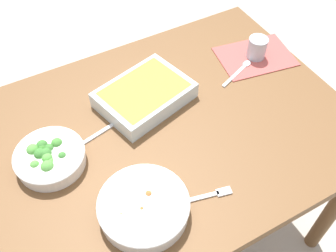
% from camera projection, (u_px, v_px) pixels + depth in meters
% --- Properties ---
extents(ground_plane, '(6.00, 6.00, 0.00)m').
position_uv_depth(ground_plane, '(168.00, 225.00, 1.84)').
color(ground_plane, '#B2A899').
extents(dining_table, '(1.20, 0.90, 0.74)m').
position_uv_depth(dining_table, '(168.00, 143.00, 1.34)').
color(dining_table, brown).
rests_on(dining_table, ground_plane).
extents(placemat, '(0.31, 0.25, 0.00)m').
position_uv_depth(placemat, '(255.00, 56.00, 1.49)').
color(placemat, '#B24C47').
rests_on(placemat, dining_table).
extents(stew_bowl, '(0.25, 0.25, 0.06)m').
position_uv_depth(stew_bowl, '(144.00, 207.00, 1.05)').
color(stew_bowl, white).
rests_on(stew_bowl, dining_table).
extents(broccoli_bowl, '(0.21, 0.21, 0.07)m').
position_uv_depth(broccoli_bowl, '(50.00, 157.00, 1.15)').
color(broccoli_bowl, white).
rests_on(broccoli_bowl, dining_table).
extents(baking_dish, '(0.35, 0.29, 0.06)m').
position_uv_depth(baking_dish, '(145.00, 94.00, 1.31)').
color(baking_dish, silver).
rests_on(baking_dish, dining_table).
extents(drink_cup, '(0.07, 0.07, 0.08)m').
position_uv_depth(drink_cup, '(257.00, 49.00, 1.46)').
color(drink_cup, '#B2BCC6').
rests_on(drink_cup, dining_table).
extents(spoon_by_stew, '(0.12, 0.15, 0.01)m').
position_uv_depth(spoon_by_stew, '(131.00, 205.00, 1.08)').
color(spoon_by_stew, silver).
rests_on(spoon_by_stew, dining_table).
extents(spoon_by_broccoli, '(0.18, 0.06, 0.01)m').
position_uv_depth(spoon_by_broccoli, '(83.00, 143.00, 1.22)').
color(spoon_by_broccoli, silver).
rests_on(spoon_by_broccoli, dining_table).
extents(spoon_spare, '(0.17, 0.08, 0.01)m').
position_uv_depth(spoon_spare, '(241.00, 70.00, 1.44)').
color(spoon_spare, silver).
rests_on(spoon_spare, dining_table).
extents(fork_on_table, '(0.18, 0.06, 0.01)m').
position_uv_depth(fork_on_table, '(207.00, 196.00, 1.10)').
color(fork_on_table, silver).
rests_on(fork_on_table, dining_table).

